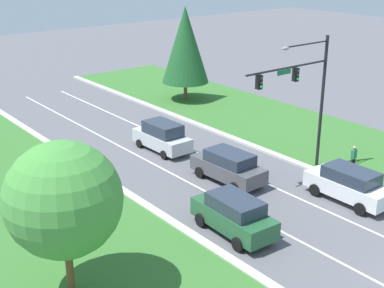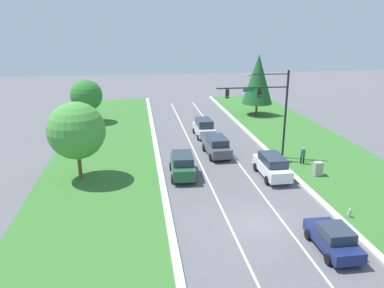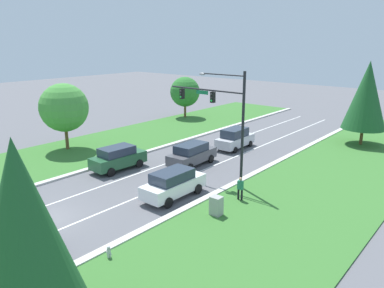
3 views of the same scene
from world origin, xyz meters
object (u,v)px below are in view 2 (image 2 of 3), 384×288
at_px(navy_sedan, 333,238).
at_px(utility_cabinet, 318,169).
at_px(white_suv, 272,166).
at_px(forest_suv, 182,165).
at_px(pedestrian, 303,155).
at_px(oak_far_left_tree, 76,131).
at_px(silver_suv, 204,128).
at_px(fire_hydrant, 349,213).
at_px(conifer_far_right_tree, 258,79).
at_px(graphite_suv, 217,146).
at_px(oak_near_left_tree, 86,96).
at_px(traffic_signal_mast, 268,102).

height_order(navy_sedan, utility_cabinet, navy_sedan).
relative_size(white_suv, navy_sedan, 1.20).
relative_size(forest_suv, pedestrian, 2.85).
relative_size(white_suv, oak_far_left_tree, 0.75).
bearing_deg(silver_suv, fire_hydrant, -74.63).
distance_m(utility_cabinet, conifer_far_right_tree, 23.45).
xyz_separation_m(navy_sedan, fire_hydrant, (3.04, 3.41, -0.43)).
height_order(graphite_suv, utility_cabinet, graphite_suv).
distance_m(silver_suv, graphite_suv, 6.86).
xyz_separation_m(forest_suv, oak_near_left_tree, (-10.17, 20.34, 2.61)).
bearing_deg(navy_sedan, silver_suv, 97.96).
xyz_separation_m(navy_sedan, oak_far_left_tree, (-15.76, 12.97, 3.47)).
distance_m(traffic_signal_mast, white_suv, 6.40).
bearing_deg(navy_sedan, oak_far_left_tree, 140.90).
xyz_separation_m(white_suv, oak_far_left_tree, (-16.11, 1.89, 3.23)).
xyz_separation_m(traffic_signal_mast, forest_suv, (-8.38, -3.08, -4.56)).
distance_m(utility_cabinet, oak_far_left_tree, 20.53).
xyz_separation_m(navy_sedan, conifer_far_right_tree, (6.16, 33.60, 4.41)).
bearing_deg(oak_near_left_tree, pedestrian, -41.66).
height_order(graphite_suv, conifer_far_right_tree, conifer_far_right_tree).
distance_m(white_suv, oak_far_left_tree, 16.54).
height_order(traffic_signal_mast, pedestrian, traffic_signal_mast).
height_order(traffic_signal_mast, forest_suv, traffic_signal_mast).
xyz_separation_m(forest_suv, graphite_suv, (4.02, 4.87, -0.03)).
relative_size(graphite_suv, utility_cabinet, 3.90).
xyz_separation_m(forest_suv, navy_sedan, (7.17, -12.38, -0.26)).
relative_size(graphite_suv, oak_far_left_tree, 0.75).
relative_size(graphite_suv, conifer_far_right_tree, 0.58).
height_order(navy_sedan, oak_far_left_tree, oak_far_left_tree).
relative_size(silver_suv, oak_far_left_tree, 0.72).
relative_size(utility_cabinet, pedestrian, 0.75).
bearing_deg(fire_hydrant, pedestrian, 83.35).
bearing_deg(graphite_suv, utility_cabinet, -43.82).
bearing_deg(fire_hydrant, graphite_suv, 114.11).
bearing_deg(utility_cabinet, graphite_suv, 138.68).
height_order(fire_hydrant, conifer_far_right_tree, conifer_far_right_tree).
bearing_deg(navy_sedan, forest_suv, 120.43).
bearing_deg(silver_suv, traffic_signal_mast, -64.35).
xyz_separation_m(graphite_suv, oak_far_left_tree, (-12.61, -4.28, 3.24)).
bearing_deg(silver_suv, utility_cabinet, -62.14).
relative_size(silver_suv, oak_near_left_tree, 0.83).
height_order(traffic_signal_mast, graphite_suv, traffic_signal_mast).
distance_m(silver_suv, forest_suv, 12.37).
height_order(pedestrian, oak_near_left_tree, oak_near_left_tree).
bearing_deg(oak_near_left_tree, traffic_signal_mast, -42.94).
bearing_deg(pedestrian, forest_suv, 1.78).
xyz_separation_m(silver_suv, graphite_suv, (0.07, -6.86, -0.03)).
xyz_separation_m(pedestrian, oak_near_left_tree, (-21.57, 19.19, 2.70)).
distance_m(navy_sedan, utility_cabinet, 11.52).
height_order(traffic_signal_mast, oak_far_left_tree, traffic_signal_mast).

